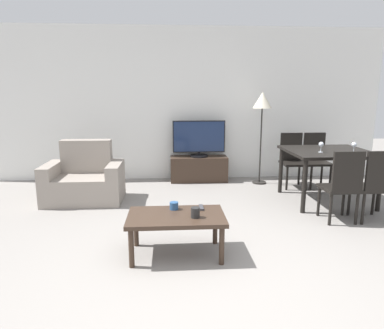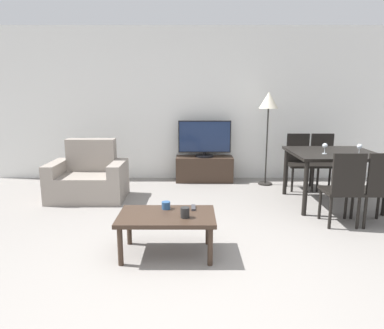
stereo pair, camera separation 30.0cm
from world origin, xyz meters
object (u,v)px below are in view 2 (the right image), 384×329
Objects in this scene: dining_chair_far at (324,159)px; wine_glass_left at (361,147)px; dining_chair_far_left at (300,159)px; cup_colored_far at (186,212)px; dining_chair_near at (345,186)px; floor_lamp at (269,105)px; armchair at (90,179)px; coffee_table at (168,219)px; tv_stand at (205,169)px; cup_white_near at (167,205)px; remote_primary at (194,208)px; wine_glass_center at (326,146)px; dining_chair_near_right at (379,186)px; dining_table at (334,158)px; tv at (205,139)px.

dining_chair_far is 6.16× the size of wine_glass_left.
dining_chair_far_left is 3.09m from cup_colored_far.
floor_lamp is (-0.49, 1.92, 0.87)m from dining_chair_near.
coffee_table is at bearing -54.63° from armchair.
coffee_table is 2.84m from wine_glass_left.
cup_white_near is (-0.48, -2.70, 0.22)m from tv_stand.
dining_chair_near and dining_chair_far have the same top height.
remote_primary is at bearing 33.65° from coffee_table.
coffee_table is 2.51m from wine_glass_center.
dining_chair_near is 1.00× the size of dining_chair_near_right.
coffee_table is 1.04× the size of dining_chair_far.
dining_chair_near reaches higher than remote_primary.
dining_chair_near is 1.84m from remote_primary.
tv_stand is 0.88× the size of dining_table.
dining_chair_far is at bearing 0.00° from dining_chair_far_left.
floor_lamp is at bearing 104.41° from dining_chair_near.
dining_table is 0.89m from dining_chair_far.
tv_stand reaches higher than remote_primary.
floor_lamp is (-0.49, 0.22, 0.87)m from dining_chair_far_left.
dining_table is (3.51, -0.27, 0.37)m from armchair.
dining_chair_far is 10.41× the size of cup_white_near.
cup_white_near is 0.59× the size of wine_glass_left.
wine_glass_left is (2.47, 1.17, 0.41)m from cup_white_near.
dining_chair_near_right is at bearing 14.19° from remote_primary.
armchair is 2.43m from cup_colored_far.
dining_table is 7.88× the size of wine_glass_left.
floor_lamp is (1.05, -0.23, 0.59)m from tv.
cup_white_near is 2.42m from wine_glass_center.
coffee_table is at bearing -146.35° from remote_primary.
floor_lamp reaches higher than remote_primary.
wine_glass_center is at bearing 88.77° from dining_chair_near.
floor_lamp reaches higher than dining_table.
cup_white_near is at bearing -147.83° from dining_table.
dining_chair_near_right is at bearing -47.81° from tv_stand.
dining_chair_far is 1.00× the size of dining_chair_far_left.
wine_glass_center reaches higher than dining_table.
wine_glass_center reaches higher than coffee_table.
coffee_table is at bearing -119.94° from floor_lamp.
tv_stand is at bearing 132.19° from dining_chair_near_right.
dining_chair_far is at bearing 8.80° from armchair.
floor_lamp reaches higher than dining_chair_near_right.
dining_chair_near_right is at bearing -93.85° from wine_glass_left.
cup_white_near reaches higher than tv_stand.
dining_chair_near_right reaches higher than tv_stand.
coffee_table is at bearing -83.74° from cup_white_near.
tv is 2.93m from coffee_table.
tv_stand is 1.12× the size of dining_chair_near_right.
coffee_table is 1.04× the size of dining_chair_far_left.
floor_lamp is (-0.90, 1.92, 0.87)m from dining_chair_near_right.
cup_colored_far is at bearing -126.30° from dining_chair_far_left.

